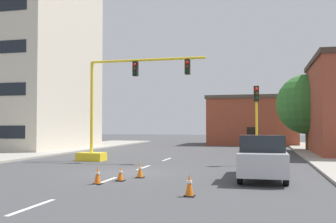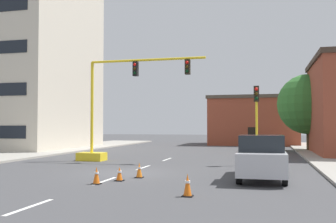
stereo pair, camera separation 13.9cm
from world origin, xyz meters
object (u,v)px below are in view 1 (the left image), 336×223
(pickup_truck_silver, at_px, (262,157))
(traffic_cone_roadside_c, at_px, (140,170))
(traffic_cone_roadside_d, at_px, (98,176))
(tree_right_far, at_px, (307,104))
(traffic_cone_roadside_b, at_px, (120,174))
(traffic_light_pole_right, at_px, (256,107))
(traffic_signal_gantry, at_px, (107,128))
(traffic_cone_roadside_a, at_px, (189,185))

(pickup_truck_silver, height_order, traffic_cone_roadside_c, pickup_truck_silver)
(pickup_truck_silver, relative_size, traffic_cone_roadside_d, 7.50)
(tree_right_far, relative_size, traffic_cone_roadside_b, 11.66)
(traffic_light_pole_right, xyz_separation_m, traffic_cone_roadside_b, (-5.65, -8.21, -3.23))
(traffic_cone_roadside_b, bearing_deg, pickup_truck_silver, 19.28)
(traffic_light_pole_right, bearing_deg, tree_right_far, 72.81)
(pickup_truck_silver, height_order, traffic_cone_roadside_d, pickup_truck_silver)
(pickup_truck_silver, bearing_deg, traffic_cone_roadside_b, -160.72)
(tree_right_far, bearing_deg, traffic_cone_roadside_b, -114.13)
(tree_right_far, bearing_deg, traffic_cone_roadside_d, -114.28)
(traffic_cone_roadside_b, bearing_deg, traffic_cone_roadside_d, -117.13)
(traffic_signal_gantry, distance_m, traffic_cone_roadside_a, 14.07)
(traffic_cone_roadside_b, bearing_deg, traffic_cone_roadside_a, -39.04)
(tree_right_far, xyz_separation_m, traffic_cone_roadside_b, (-10.03, -22.39, -4.08))
(traffic_signal_gantry, xyz_separation_m, tree_right_far, (14.30, 13.76, 2.16))
(tree_right_far, distance_m, traffic_cone_roadside_c, 23.60)
(traffic_signal_gantry, height_order, traffic_cone_roadside_a, traffic_signal_gantry)
(traffic_signal_gantry, bearing_deg, traffic_light_pole_right, -2.37)
(traffic_cone_roadside_a, bearing_deg, traffic_light_pole_right, 79.51)
(traffic_signal_gantry, distance_m, pickup_truck_silver, 12.22)
(traffic_cone_roadside_a, distance_m, traffic_cone_roadside_b, 4.62)
(traffic_light_pole_right, bearing_deg, traffic_cone_roadside_c, -126.07)
(pickup_truck_silver, bearing_deg, traffic_light_pole_right, 93.16)
(traffic_cone_roadside_d, bearing_deg, traffic_signal_gantry, 110.80)
(traffic_signal_gantry, relative_size, tree_right_far, 1.22)
(traffic_light_pole_right, bearing_deg, traffic_cone_roadside_b, -124.50)
(traffic_signal_gantry, xyz_separation_m, traffic_cone_roadside_b, (4.27, -8.62, -1.92))
(traffic_cone_roadside_a, bearing_deg, traffic_cone_roadside_d, 156.61)
(traffic_signal_gantry, relative_size, pickup_truck_silver, 1.62)
(traffic_light_pole_right, xyz_separation_m, pickup_truck_silver, (0.34, -6.12, -2.55))
(traffic_cone_roadside_a, xyz_separation_m, traffic_cone_roadside_b, (-3.59, 2.91, -0.08))
(traffic_cone_roadside_a, distance_m, traffic_cone_roadside_d, 4.53)
(traffic_cone_roadside_d, bearing_deg, traffic_cone_roadside_a, -23.39)
(pickup_truck_silver, height_order, traffic_cone_roadside_a, pickup_truck_silver)
(tree_right_far, bearing_deg, traffic_cone_roadside_c, -114.16)
(tree_right_far, height_order, traffic_cone_roadside_b, tree_right_far)
(traffic_signal_gantry, xyz_separation_m, traffic_cone_roadside_d, (3.70, -9.73, -1.87))
(tree_right_far, height_order, traffic_cone_roadside_a, tree_right_far)
(traffic_light_pole_right, xyz_separation_m, traffic_cone_roadside_c, (-5.13, -7.04, -3.18))
(traffic_light_pole_right, xyz_separation_m, traffic_cone_roadside_a, (-2.06, -11.12, -3.15))
(traffic_cone_roadside_c, distance_m, traffic_cone_roadside_d, 2.53)
(traffic_signal_gantry, distance_m, traffic_cone_roadside_c, 9.05)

